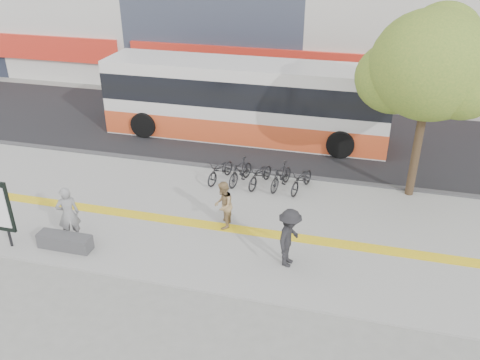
% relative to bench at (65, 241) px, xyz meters
% --- Properties ---
extents(ground, '(120.00, 120.00, 0.00)m').
position_rel_bench_xyz_m(ground, '(2.60, 1.20, -0.30)').
color(ground, slate).
rests_on(ground, ground).
extents(sidewalk, '(40.00, 7.00, 0.08)m').
position_rel_bench_xyz_m(sidewalk, '(2.60, 2.70, -0.27)').
color(sidewalk, gray).
rests_on(sidewalk, ground).
extents(tactile_strip, '(40.00, 0.45, 0.01)m').
position_rel_bench_xyz_m(tactile_strip, '(2.60, 2.20, -0.22)').
color(tactile_strip, yellow).
rests_on(tactile_strip, sidewalk).
extents(street, '(40.00, 8.00, 0.06)m').
position_rel_bench_xyz_m(street, '(2.60, 10.20, -0.28)').
color(street, black).
rests_on(street, ground).
extents(curb, '(40.00, 0.25, 0.14)m').
position_rel_bench_xyz_m(curb, '(2.60, 6.20, -0.23)').
color(curb, '#323234').
rests_on(curb, ground).
extents(bench, '(1.60, 0.45, 0.45)m').
position_rel_bench_xyz_m(bench, '(0.00, 0.00, 0.00)').
color(bench, '#323234').
rests_on(bench, sidewalk).
extents(signboard, '(0.55, 0.10, 2.20)m').
position_rel_bench_xyz_m(signboard, '(-1.60, -0.31, 1.06)').
color(signboard, black).
rests_on(signboard, sidewalk).
extents(street_tree, '(4.40, 3.80, 6.31)m').
position_rel_bench_xyz_m(street_tree, '(9.78, 6.02, 4.21)').
color(street_tree, '#342617').
rests_on(street_tree, sidewalk).
extents(bus, '(12.18, 2.89, 3.24)m').
position_rel_bench_xyz_m(bus, '(2.94, 9.70, 1.28)').
color(bus, silver).
rests_on(bus, street).
extents(bicycle_row, '(3.96, 1.71, 0.94)m').
position_rel_bench_xyz_m(bicycle_row, '(4.64, 5.20, 0.22)').
color(bicycle_row, black).
rests_on(bicycle_row, sidewalk).
extents(seated_woman, '(0.76, 0.72, 1.76)m').
position_rel_bench_xyz_m(seated_woman, '(-0.05, 0.44, 0.65)').
color(seated_woman, black).
rests_on(seated_woman, sidewalk).
extents(pedestrian_tan, '(0.65, 0.80, 1.53)m').
position_rel_bench_xyz_m(pedestrian_tan, '(4.12, 2.25, 0.54)').
color(pedestrian_tan, olive).
rests_on(pedestrian_tan, sidewalk).
extents(pedestrian_dark, '(0.83, 1.21, 1.73)m').
position_rel_bench_xyz_m(pedestrian_dark, '(6.39, 0.87, 0.64)').
color(pedestrian_dark, black).
rests_on(pedestrian_dark, sidewalk).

